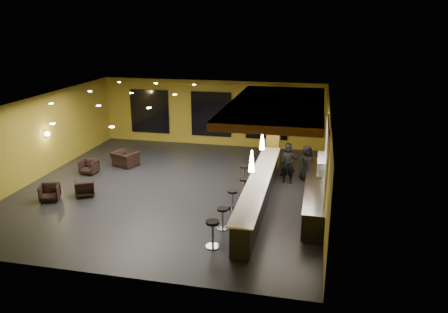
% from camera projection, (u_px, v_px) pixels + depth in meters
% --- Properties ---
extents(floor, '(12.00, 13.00, 0.10)m').
position_uv_depth(floor, '(174.00, 188.00, 17.89)').
color(floor, black).
rests_on(floor, ground).
extents(ceiling, '(12.00, 13.00, 0.10)m').
position_uv_depth(ceiling, '(171.00, 101.00, 16.80)').
color(ceiling, black).
extents(wall_back, '(12.00, 0.10, 3.50)m').
position_uv_depth(wall_back, '(212.00, 113.00, 23.44)').
color(wall_back, olive).
rests_on(wall_back, floor).
extents(wall_front, '(12.00, 0.10, 3.50)m').
position_uv_depth(wall_front, '(90.00, 216.00, 11.25)').
color(wall_front, olive).
rests_on(wall_front, floor).
extents(wall_left, '(0.10, 13.00, 3.50)m').
position_uv_depth(wall_left, '(37.00, 138.00, 18.57)').
color(wall_left, olive).
rests_on(wall_left, floor).
extents(wall_right, '(0.10, 13.00, 3.50)m').
position_uv_depth(wall_right, '(328.00, 156.00, 16.11)').
color(wall_right, olive).
rests_on(wall_right, floor).
extents(wood_soffit, '(3.60, 8.00, 0.28)m').
position_uv_depth(wood_soffit, '(277.00, 106.00, 16.97)').
color(wood_soffit, '#97532C').
rests_on(wood_soffit, ceiling).
extents(window_left, '(2.20, 0.06, 2.40)m').
position_uv_depth(window_left, '(150.00, 111.00, 24.07)').
color(window_left, black).
rests_on(window_left, wall_back).
extents(window_center, '(2.20, 0.06, 2.40)m').
position_uv_depth(window_center, '(211.00, 114.00, 23.36)').
color(window_center, black).
rests_on(window_center, wall_back).
extents(window_right, '(2.20, 0.06, 2.40)m').
position_uv_depth(window_right, '(267.00, 117.00, 22.75)').
color(window_right, black).
rests_on(window_right, wall_back).
extents(tile_backsplash, '(0.06, 3.20, 2.40)m').
position_uv_depth(tile_backsplash, '(326.00, 157.00, 15.13)').
color(tile_backsplash, white).
rests_on(tile_backsplash, wall_right).
extents(bar_counter, '(0.60, 8.00, 1.00)m').
position_uv_depth(bar_counter, '(259.00, 192.00, 16.05)').
color(bar_counter, black).
rests_on(bar_counter, floor).
extents(bar_top, '(0.78, 8.10, 0.05)m').
position_uv_depth(bar_top, '(259.00, 179.00, 15.89)').
color(bar_top, white).
rests_on(bar_top, bar_counter).
extents(prep_counter, '(0.70, 6.00, 0.86)m').
position_uv_depth(prep_counter, '(315.00, 193.00, 16.13)').
color(prep_counter, black).
rests_on(prep_counter, floor).
extents(prep_top, '(0.72, 6.00, 0.03)m').
position_uv_depth(prep_top, '(315.00, 182.00, 15.99)').
color(prep_top, silver).
rests_on(prep_top, prep_counter).
extents(wall_shelf_lower, '(0.30, 1.50, 0.03)m').
position_uv_depth(wall_shelf_lower, '(321.00, 170.00, 15.09)').
color(wall_shelf_lower, silver).
rests_on(wall_shelf_lower, wall_right).
extents(wall_shelf_upper, '(0.30, 1.50, 0.03)m').
position_uv_depth(wall_shelf_upper, '(322.00, 158.00, 14.95)').
color(wall_shelf_upper, silver).
rests_on(wall_shelf_upper, wall_right).
extents(column, '(0.60, 0.60, 3.50)m').
position_uv_depth(column, '(274.00, 129.00, 19.95)').
color(column, '#A67F25').
rests_on(column, floor).
extents(wall_sconce, '(0.22, 0.22, 0.22)m').
position_uv_depth(wall_sconce, '(47.00, 134.00, 18.99)').
color(wall_sconce, '#FFE5B2').
rests_on(wall_sconce, wall_left).
extents(pendant_0, '(0.20, 0.20, 0.70)m').
position_uv_depth(pendant_0, '(252.00, 161.00, 13.63)').
color(pendant_0, white).
rests_on(pendant_0, wood_soffit).
extents(pendant_1, '(0.20, 0.20, 0.70)m').
position_uv_depth(pendant_1, '(262.00, 140.00, 15.95)').
color(pendant_1, white).
rests_on(pendant_1, wood_soffit).
extents(pendant_2, '(0.20, 0.20, 0.70)m').
position_uv_depth(pendant_2, '(270.00, 125.00, 18.28)').
color(pendant_2, white).
rests_on(pendant_2, wood_soffit).
extents(staff_a, '(0.63, 0.43, 1.65)m').
position_uv_depth(staff_a, '(288.00, 164.00, 18.12)').
color(staff_a, black).
rests_on(staff_a, floor).
extents(staff_b, '(0.79, 0.65, 1.51)m').
position_uv_depth(staff_b, '(289.00, 160.00, 18.87)').
color(staff_b, black).
rests_on(staff_b, floor).
extents(staff_c, '(0.87, 0.74, 1.52)m').
position_uv_depth(staff_c, '(307.00, 163.00, 18.47)').
color(staff_c, black).
rests_on(staff_c, floor).
extents(armchair_a, '(0.89, 0.90, 0.64)m').
position_uv_depth(armchair_a, '(50.00, 192.00, 16.49)').
color(armchair_a, black).
rests_on(armchair_a, floor).
extents(armchair_b, '(0.96, 0.97, 0.66)m').
position_uv_depth(armchair_b, '(85.00, 188.00, 16.94)').
color(armchair_b, black).
rests_on(armchair_b, floor).
extents(armchair_c, '(0.71, 0.73, 0.63)m').
position_uv_depth(armchair_c, '(89.00, 167.00, 19.34)').
color(armchair_c, black).
rests_on(armchair_c, floor).
extents(armchair_d, '(1.33, 1.24, 0.70)m').
position_uv_depth(armchair_d, '(125.00, 159.00, 20.32)').
color(armchair_d, black).
rests_on(armchair_d, floor).
extents(bar_stool_0, '(0.44, 0.44, 0.86)m').
position_uv_depth(bar_stool_0, '(213.00, 230.00, 13.05)').
color(bar_stool_0, silver).
rests_on(bar_stool_0, floor).
extents(bar_stool_1, '(0.37, 0.37, 0.74)m').
position_uv_depth(bar_stool_1, '(223.00, 216.00, 14.21)').
color(bar_stool_1, silver).
rests_on(bar_stool_1, floor).
extents(bar_stool_2, '(0.38, 0.38, 0.74)m').
position_uv_depth(bar_stool_2, '(232.00, 197.00, 15.64)').
color(bar_stool_2, silver).
rests_on(bar_stool_2, floor).
extents(bar_stool_3, '(0.37, 0.37, 0.73)m').
position_uv_depth(bar_stool_3, '(244.00, 185.00, 16.83)').
color(bar_stool_3, silver).
rests_on(bar_stool_3, floor).
extents(bar_stool_4, '(0.38, 0.38, 0.76)m').
position_uv_depth(bar_stool_4, '(244.00, 172.00, 18.22)').
color(bar_stool_4, silver).
rests_on(bar_stool_4, floor).
extents(bar_stool_5, '(0.36, 0.36, 0.72)m').
position_uv_depth(bar_stool_5, '(252.00, 163.00, 19.46)').
color(bar_stool_5, silver).
rests_on(bar_stool_5, floor).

